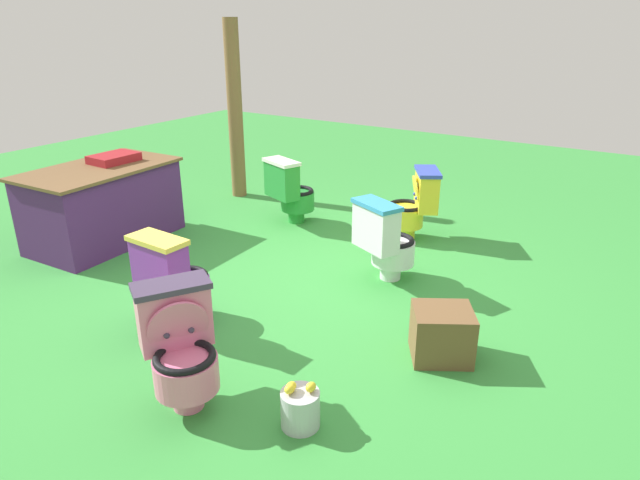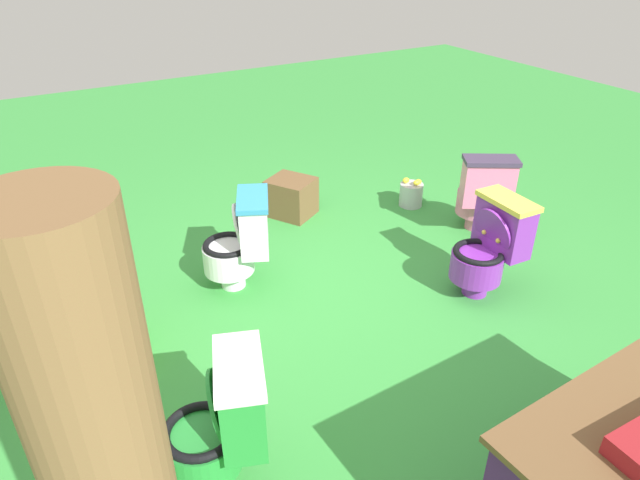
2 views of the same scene
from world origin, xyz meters
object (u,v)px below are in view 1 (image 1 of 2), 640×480
Objects in this scene: toilet_purple at (174,279)px; lemon_bucket at (300,408)px; wooden_post at (235,111)px; vendor_table at (103,204)px; toilet_green at (290,191)px; toilet_yellow at (415,204)px; toilet_pink at (180,345)px; small_crate at (442,334)px; toilet_white at (385,240)px.

toilet_purple reaches higher than lemon_bucket.
vendor_table is at bearing 177.14° from wooden_post.
toilet_yellow is (0.31, -1.32, 0.00)m from toilet_green.
toilet_pink is 0.48× the size of vendor_table.
toilet_green is at bearing -113.19° from wooden_post.
vendor_table is 3.86× the size of small_crate.
small_crate is (-0.85, -0.85, -0.20)m from toilet_white.
toilet_white and toilet_yellow have the same top height.
toilet_green is 2.86m from small_crate.
small_crate is 1.15m from lemon_bucket.
small_crate reaches higher than lemon_bucket.
small_crate is (-1.90, -1.05, -0.20)m from toilet_yellow.
toilet_purple is 0.34× the size of wooden_post.
toilet_yellow is 2.59m from wooden_post.
toilet_purple is 0.48× the size of vendor_table.
toilet_yellow is 2.63× the size of lemon_bucket.
small_crate is (0.65, -1.80, -0.20)m from toilet_purple.
toilet_white is 1.07m from toilet_yellow.
toilet_green is 0.34× the size of wooden_post.
toilet_green is 1.87× the size of small_crate.
toilet_white and toilet_pink have the same top height.
vendor_table reaches higher than toilet_pink.
wooden_post reaches higher than toilet_pink.
toilet_pink reaches higher than lemon_bucket.
toilet_pink reaches higher than small_crate.
toilet_white is at bearing -6.16° from toilet_green.
vendor_table is (1.40, 2.52, 0.02)m from toilet_pink.
small_crate is (-2.09, -3.54, -0.89)m from wooden_post.
toilet_white is at bearing -155.53° from toilet_pink.
wooden_post is 4.20m from small_crate.
toilet_green is at bearing -41.25° from vendor_table.
toilet_purple is at bearing -113.56° from vendor_table.
toilet_white is 1.00× the size of toilet_pink.
toilet_white is 1.99m from lemon_bucket.
vendor_table is (-1.75, 2.59, 0.02)m from toilet_yellow.
toilet_yellow is at bearing 76.11° from toilet_purple.
toilet_pink is at bearing -38.65° from toilet_purple.
toilet_pink is 4.19m from wooden_post.
toilet_purple is at bearing -99.80° from toilet_pink.
toilet_purple is 1.00× the size of toilet_pink.
small_crate is at bearing 177.83° from toilet_yellow.
toilet_green and toilet_purple have the same top height.
wooden_post reaches higher than vendor_table.
toilet_yellow is 2.66m from toilet_purple.
toilet_white is 3.03m from wooden_post.
wooden_post is at bearing 59.42° from small_crate.
small_crate is at bearing -20.52° from lemon_bucket.
toilet_white is 0.48× the size of vendor_table.
toilet_white reaches higher than lemon_bucket.
small_crate is at bearing 22.47° from toilet_purple.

